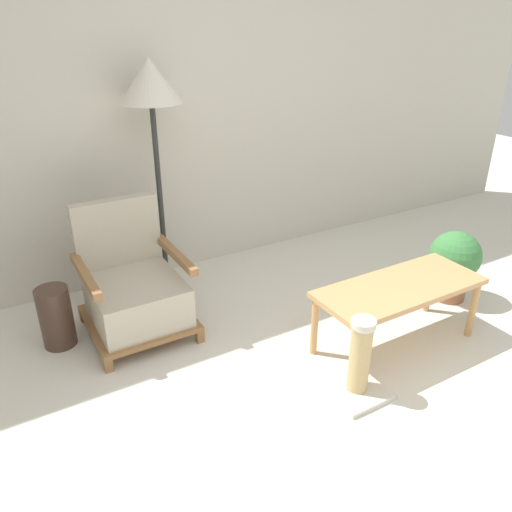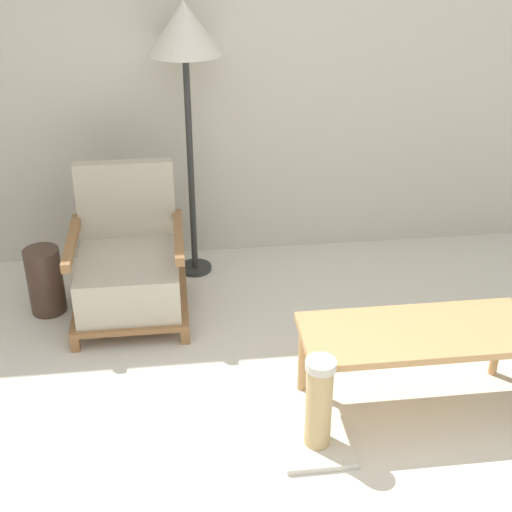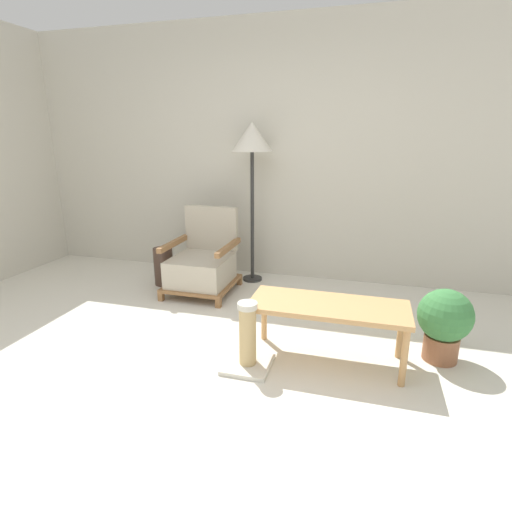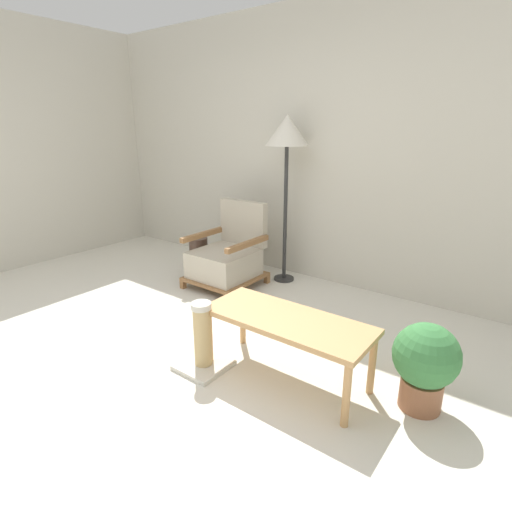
{
  "view_description": "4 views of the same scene",
  "coord_description": "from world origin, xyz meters",
  "px_view_note": "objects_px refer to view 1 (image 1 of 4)",
  "views": [
    {
      "loc": [
        -1.27,
        -1.15,
        1.9
      ],
      "look_at": [
        0.15,
        1.29,
        0.55
      ],
      "focal_mm": 35.0,
      "sensor_mm": 36.0,
      "label": 1
    },
    {
      "loc": [
        -0.25,
        -1.9,
        2.27
      ],
      "look_at": [
        0.15,
        1.29,
        0.55
      ],
      "focal_mm": 50.0,
      "sensor_mm": 36.0,
      "label": 2
    },
    {
      "loc": [
        1.03,
        -1.85,
        1.52
      ],
      "look_at": [
        0.15,
        1.29,
        0.55
      ],
      "focal_mm": 28.0,
      "sensor_mm": 36.0,
      "label": 3
    },
    {
      "loc": [
        2.02,
        -1.2,
        1.56
      ],
      "look_at": [
        0.15,
        1.29,
        0.55
      ],
      "focal_mm": 28.0,
      "sensor_mm": 36.0,
      "label": 4
    }
  ],
  "objects_px": {
    "coffee_table": "(399,292)",
    "vase": "(56,317)",
    "armchair": "(134,290)",
    "floor_lamp": "(151,90)",
    "potted_plant": "(454,261)",
    "scratching_post": "(359,366)"
  },
  "relations": [
    {
      "from": "armchair",
      "to": "coffee_table",
      "type": "relative_size",
      "value": 0.78
    },
    {
      "from": "floor_lamp",
      "to": "scratching_post",
      "type": "height_order",
      "value": "floor_lamp"
    },
    {
      "from": "floor_lamp",
      "to": "potted_plant",
      "type": "xyz_separation_m",
      "value": [
        1.75,
        -1.24,
        -1.17
      ]
    },
    {
      "from": "potted_plant",
      "to": "floor_lamp",
      "type": "bearing_deg",
      "value": 144.78
    },
    {
      "from": "armchair",
      "to": "floor_lamp",
      "type": "xyz_separation_m",
      "value": [
        0.39,
        0.46,
        1.17
      ]
    },
    {
      "from": "armchair",
      "to": "coffee_table",
      "type": "bearing_deg",
      "value": -36.38
    },
    {
      "from": "coffee_table",
      "to": "vase",
      "type": "bearing_deg",
      "value": 149.76
    },
    {
      "from": "coffee_table",
      "to": "scratching_post",
      "type": "xyz_separation_m",
      "value": [
        -0.51,
        -0.24,
        -0.2
      ]
    },
    {
      "from": "vase",
      "to": "armchair",
      "type": "bearing_deg",
      "value": -8.83
    },
    {
      "from": "vase",
      "to": "floor_lamp",
      "type": "bearing_deg",
      "value": 23.77
    },
    {
      "from": "vase",
      "to": "potted_plant",
      "type": "relative_size",
      "value": 0.76
    },
    {
      "from": "armchair",
      "to": "scratching_post",
      "type": "bearing_deg",
      "value": -55.46
    },
    {
      "from": "coffee_table",
      "to": "potted_plant",
      "type": "xyz_separation_m",
      "value": [
        0.78,
        0.23,
        -0.08
      ]
    },
    {
      "from": "potted_plant",
      "to": "armchair",
      "type": "bearing_deg",
      "value": 160.13
    },
    {
      "from": "floor_lamp",
      "to": "scratching_post",
      "type": "xyz_separation_m",
      "value": [
        0.46,
        -1.7,
        -1.29
      ]
    },
    {
      "from": "floor_lamp",
      "to": "coffee_table",
      "type": "relative_size",
      "value": 1.55
    },
    {
      "from": "scratching_post",
      "to": "armchair",
      "type": "bearing_deg",
      "value": 124.54
    },
    {
      "from": "coffee_table",
      "to": "vase",
      "type": "relative_size",
      "value": 2.69
    },
    {
      "from": "armchair",
      "to": "vase",
      "type": "relative_size",
      "value": 2.09
    },
    {
      "from": "potted_plant",
      "to": "scratching_post",
      "type": "relative_size",
      "value": 1.1
    },
    {
      "from": "armchair",
      "to": "vase",
      "type": "height_order",
      "value": "armchair"
    },
    {
      "from": "vase",
      "to": "scratching_post",
      "type": "relative_size",
      "value": 0.84
    }
  ]
}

